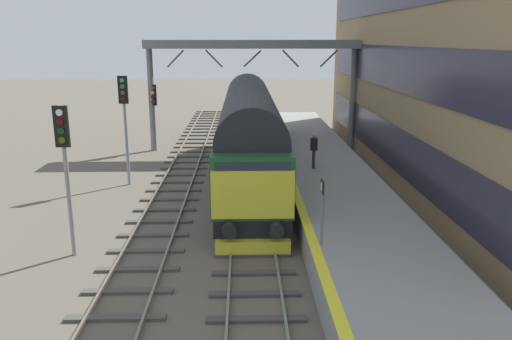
% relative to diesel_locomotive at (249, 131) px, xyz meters
% --- Properties ---
extents(ground_plane, '(140.00, 140.00, 0.00)m').
position_rel_diesel_locomotive_xyz_m(ground_plane, '(-0.00, -5.27, -2.48)').
color(ground_plane, '#5F584C').
rests_on(ground_plane, ground).
extents(track_main, '(2.50, 60.00, 0.15)m').
position_rel_diesel_locomotive_xyz_m(track_main, '(-0.00, -5.27, -2.43)').
color(track_main, gray).
rests_on(track_main, ground).
extents(track_adjacent_west, '(2.50, 60.00, 0.15)m').
position_rel_diesel_locomotive_xyz_m(track_adjacent_west, '(-3.51, -5.27, -2.43)').
color(track_adjacent_west, gray).
rests_on(track_adjacent_west, ground).
extents(station_platform, '(4.00, 44.00, 1.01)m').
position_rel_diesel_locomotive_xyz_m(station_platform, '(3.60, -5.27, -1.98)').
color(station_platform, gray).
rests_on(station_platform, ground).
extents(station_building, '(5.76, 28.99, 14.20)m').
position_rel_diesel_locomotive_xyz_m(station_building, '(9.55, 0.23, 4.62)').
color(station_building, '#997D58').
rests_on(station_building, ground).
extents(diesel_locomotive, '(2.74, 18.26, 4.68)m').
position_rel_diesel_locomotive_xyz_m(diesel_locomotive, '(0.00, 0.00, 0.00)').
color(diesel_locomotive, black).
rests_on(diesel_locomotive, ground).
extents(signal_post_near, '(0.44, 0.22, 4.86)m').
position_rel_diesel_locomotive_xyz_m(signal_post_near, '(-5.80, -8.85, 0.68)').
color(signal_post_near, gray).
rests_on(signal_post_near, ground).
extents(signal_post_mid, '(0.44, 0.22, 5.17)m').
position_rel_diesel_locomotive_xyz_m(signal_post_mid, '(-5.80, -0.69, 0.87)').
color(signal_post_mid, gray).
rests_on(signal_post_mid, ground).
extents(signal_post_far, '(0.44, 0.22, 4.11)m').
position_rel_diesel_locomotive_xyz_m(signal_post_far, '(-5.80, 6.91, 0.21)').
color(signal_post_far, gray).
rests_on(signal_post_far, ground).
extents(platform_number_sign, '(0.10, 0.44, 1.92)m').
position_rel_diesel_locomotive_xyz_m(platform_number_sign, '(1.95, -10.51, -0.20)').
color(platform_number_sign, slate).
rests_on(platform_number_sign, station_platform).
extents(waiting_passenger, '(0.36, 0.51, 1.64)m').
position_rel_diesel_locomotive_xyz_m(waiting_passenger, '(2.95, -1.62, -0.49)').
color(waiting_passenger, '#2C2E34').
rests_on(waiting_passenger, station_platform).
extents(overhead_footbridge, '(12.81, 2.00, 6.75)m').
position_rel_diesel_locomotive_xyz_m(overhead_footbridge, '(0.29, 6.99, 3.63)').
color(overhead_footbridge, slate).
rests_on(overhead_footbridge, ground).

